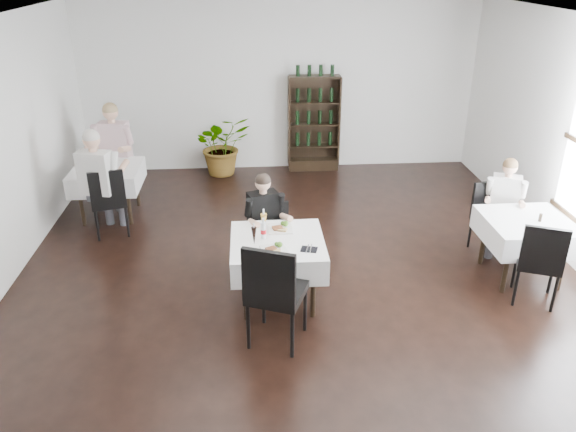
# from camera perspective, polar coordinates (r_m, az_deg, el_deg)

# --- Properties ---
(room_shell) EXTENTS (9.00, 9.00, 9.00)m
(room_shell) POSITION_cam_1_polar(r_m,az_deg,el_deg) (5.92, 1.76, 3.94)
(room_shell) COLOR black
(room_shell) RESTS_ON ground
(wine_shelf) EXTENTS (0.90, 0.28, 1.75)m
(wine_shelf) POSITION_cam_1_polar(r_m,az_deg,el_deg) (10.26, 2.64, 9.26)
(wine_shelf) COLOR black
(wine_shelf) RESTS_ON ground
(main_table) EXTENTS (1.03, 1.03, 0.77)m
(main_table) POSITION_cam_1_polar(r_m,az_deg,el_deg) (6.27, -1.08, -3.65)
(main_table) COLOR black
(main_table) RESTS_ON ground
(left_table) EXTENTS (0.98, 0.98, 0.77)m
(left_table) POSITION_cam_1_polar(r_m,az_deg,el_deg) (8.80, -17.86, 3.78)
(left_table) COLOR black
(left_table) RESTS_ON ground
(right_table) EXTENTS (0.98, 0.98, 0.77)m
(right_table) POSITION_cam_1_polar(r_m,az_deg,el_deg) (7.30, 23.00, -1.42)
(right_table) COLOR black
(right_table) RESTS_ON ground
(potted_tree) EXTENTS (1.20, 1.12, 1.08)m
(potted_tree) POSITION_cam_1_polar(r_m,az_deg,el_deg) (10.18, -6.68, 7.19)
(potted_tree) COLOR #245E20
(potted_tree) RESTS_ON ground
(main_chair_far) EXTENTS (0.50, 0.50, 0.87)m
(main_chair_far) POSITION_cam_1_polar(r_m,az_deg,el_deg) (6.92, -1.22, -1.85)
(main_chair_far) COLOR black
(main_chair_far) RESTS_ON ground
(main_chair_near) EXTENTS (0.69, 0.69, 1.16)m
(main_chair_near) POSITION_cam_1_polar(r_m,az_deg,el_deg) (5.52, -1.45, -7.46)
(main_chair_near) COLOR black
(main_chair_near) RESTS_ON ground
(left_chair_far) EXTENTS (0.56, 0.57, 1.14)m
(left_chair_far) POSITION_cam_1_polar(r_m,az_deg,el_deg) (9.49, -17.35, 5.59)
(left_chair_far) COLOR black
(left_chair_far) RESTS_ON ground
(left_chair_near) EXTENTS (0.57, 0.57, 1.02)m
(left_chair_near) POSITION_cam_1_polar(r_m,az_deg,el_deg) (8.14, -17.78, 1.78)
(left_chair_near) COLOR black
(left_chair_near) RESTS_ON ground
(right_chair_far) EXTENTS (0.49, 0.50, 0.94)m
(right_chair_far) POSITION_cam_1_polar(r_m,az_deg,el_deg) (7.86, 19.85, 0.28)
(right_chair_far) COLOR black
(right_chair_far) RESTS_ON ground
(right_chair_near) EXTENTS (0.61, 0.61, 1.02)m
(right_chair_near) POSITION_cam_1_polar(r_m,az_deg,el_deg) (6.81, 24.23, -3.97)
(right_chair_near) COLOR black
(right_chair_near) RESTS_ON ground
(diner_main) EXTENTS (0.55, 0.59, 1.29)m
(diner_main) POSITION_cam_1_polar(r_m,az_deg,el_deg) (6.79, -2.32, -0.10)
(diner_main) COLOR #3B3C42
(diner_main) RESTS_ON ground
(diner_left_far) EXTENTS (0.65, 0.67, 1.61)m
(diner_left_far) POSITION_cam_1_polar(r_m,az_deg,el_deg) (9.14, -17.35, 6.72)
(diner_left_far) COLOR #3B3C42
(diner_left_far) RESTS_ON ground
(diner_left_near) EXTENTS (0.64, 0.68, 1.56)m
(diner_left_near) POSITION_cam_1_polar(r_m,az_deg,el_deg) (8.11, -18.61, 4.06)
(diner_left_near) COLOR #3B3C42
(diner_left_near) RESTS_ON ground
(diner_right_far) EXTENTS (0.58, 0.61, 1.29)m
(diner_right_far) POSITION_cam_1_polar(r_m,az_deg,el_deg) (7.80, 21.14, 1.60)
(diner_right_far) COLOR #3B3C42
(diner_right_far) RESTS_ON ground
(plate_far) EXTENTS (0.28, 0.28, 0.09)m
(plate_far) POSITION_cam_1_polar(r_m,az_deg,el_deg) (6.41, -0.75, -1.24)
(plate_far) COLOR white
(plate_far) RESTS_ON main_table
(plate_near) EXTENTS (0.31, 0.31, 0.08)m
(plate_near) POSITION_cam_1_polar(r_m,az_deg,el_deg) (5.97, -1.38, -3.39)
(plate_near) COLOR white
(plate_near) RESTS_ON main_table
(pilsner_dark) EXTENTS (0.06, 0.06, 0.26)m
(pilsner_dark) POSITION_cam_1_polar(r_m,az_deg,el_deg) (6.06, -3.47, -2.04)
(pilsner_dark) COLOR black
(pilsner_dark) RESTS_ON main_table
(pilsner_lager) EXTENTS (0.07, 0.07, 0.31)m
(pilsner_lager) POSITION_cam_1_polar(r_m,az_deg,el_deg) (6.27, -2.47, -0.81)
(pilsner_lager) COLOR gold
(pilsner_lager) RESTS_ON main_table
(coke_bottle) EXTENTS (0.06, 0.06, 0.25)m
(coke_bottle) POSITION_cam_1_polar(r_m,az_deg,el_deg) (6.19, -2.51, -1.46)
(coke_bottle) COLOR silver
(coke_bottle) RESTS_ON main_table
(napkin_cutlery) EXTENTS (0.20, 0.19, 0.02)m
(napkin_cutlery) POSITION_cam_1_polar(r_m,az_deg,el_deg) (6.00, 2.15, -3.38)
(napkin_cutlery) COLOR black
(napkin_cutlery) RESTS_ON main_table
(pepper_mill) EXTENTS (0.04, 0.04, 0.10)m
(pepper_mill) POSITION_cam_1_polar(r_m,az_deg,el_deg) (7.24, 24.26, -0.15)
(pepper_mill) COLOR black
(pepper_mill) RESTS_ON right_table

